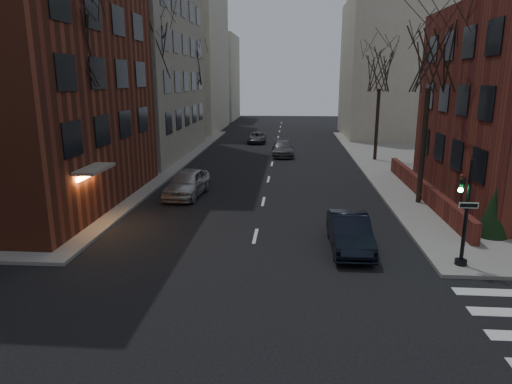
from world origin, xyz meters
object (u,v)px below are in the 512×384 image
at_px(tree_left_a, 71,45).
at_px(tree_right_a, 431,57).
at_px(traffic_signal, 464,220).
at_px(parked_sedan, 350,232).
at_px(streetlamp_near, 143,121).
at_px(evergreen_shrub, 494,212).
at_px(tree_left_b, 148,50).
at_px(car_lane_gray, 283,148).
at_px(streetlamp_far, 201,104).
at_px(car_lane_silver, 187,183).
at_px(car_lane_far, 257,138).
at_px(tree_right_b, 380,70).
at_px(sandwich_board, 425,190).
at_px(tree_left_c, 191,67).

xyz_separation_m(tree_left_a, tree_right_a, (17.60, 4.00, -0.44)).
height_order(traffic_signal, parked_sedan, traffic_signal).
bearing_deg(streetlamp_near, evergreen_shrub, -27.14).
bearing_deg(tree_left_b, car_lane_gray, 40.32).
distance_m(tree_right_a, streetlamp_far, 29.65).
distance_m(traffic_signal, evergreen_shrub, 4.32).
distance_m(car_lane_silver, car_lane_far, 23.93).
xyz_separation_m(car_lane_silver, car_lane_gray, (5.47, 15.28, -0.13)).
xyz_separation_m(tree_right_b, evergreen_shrub, (1.70, -19.58, -6.32)).
xyz_separation_m(car_lane_gray, evergreen_shrub, (9.70, -21.73, 0.58)).
bearing_deg(tree_left_a, car_lane_gray, 64.52).
bearing_deg(evergreen_shrub, streetlamp_far, 122.30).
xyz_separation_m(tree_right_b, streetlamp_near, (-17.00, -10.00, -3.35)).
distance_m(traffic_signal, streetlamp_near, 20.86).
distance_m(tree_left_a, tree_right_b, 25.19).
relative_size(streetlamp_far, car_lane_far, 1.53).
height_order(streetlamp_near, car_lane_silver, streetlamp_near).
bearing_deg(streetlamp_far, parked_sedan, -68.64).
bearing_deg(car_lane_silver, parked_sedan, -38.21).
relative_size(traffic_signal, evergreen_shrub, 1.79).
distance_m(parked_sedan, sandwich_board, 9.75).
bearing_deg(traffic_signal, tree_right_a, 84.53).
height_order(tree_right_a, car_lane_silver, tree_right_a).
relative_size(streetlamp_far, car_lane_gray, 1.33).
relative_size(tree_left_a, streetlamp_far, 1.63).
bearing_deg(streetlamp_far, tree_left_b, -92.15).
bearing_deg(car_lane_silver, traffic_signal, -33.13).
xyz_separation_m(streetlamp_near, sandwich_board, (17.60, -3.15, -3.60)).
bearing_deg(tree_left_b, evergreen_shrub, -35.14).
xyz_separation_m(parked_sedan, car_lane_far, (-6.27, 31.97, -0.17)).
height_order(tree_left_a, car_lane_far, tree_left_a).
bearing_deg(tree_left_a, evergreen_shrub, -4.69).
height_order(tree_left_b, tree_left_c, tree_left_b).
relative_size(streetlamp_near, streetlamp_far, 1.00).
xyz_separation_m(tree_left_c, car_lane_gray, (9.60, -5.85, -7.34)).
distance_m(parked_sedan, car_lane_far, 32.58).
xyz_separation_m(tree_left_c, car_lane_far, (6.57, 2.67, -7.46)).
relative_size(tree_right_b, streetlamp_near, 1.46).
height_order(tree_right_b, streetlamp_far, tree_right_b).
bearing_deg(car_lane_gray, tree_right_b, -18.09).
relative_size(streetlamp_far, evergreen_shrub, 2.80).
height_order(tree_left_a, streetlamp_near, tree_left_a).
xyz_separation_m(tree_left_b, evergreen_shrub, (19.30, -13.58, -7.64)).
bearing_deg(tree_right_a, tree_left_c, 128.66).
bearing_deg(tree_right_b, car_lane_silver, -135.74).
bearing_deg(streetlamp_far, tree_left_c, -106.70).
xyz_separation_m(traffic_signal, car_lane_far, (-10.17, 33.68, -1.34)).
xyz_separation_m(tree_left_a, tree_right_b, (17.60, 18.00, -0.88)).
xyz_separation_m(tree_left_b, sandwich_board, (18.20, -7.15, -8.27)).
bearing_deg(evergreen_shrub, car_lane_silver, 156.96).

